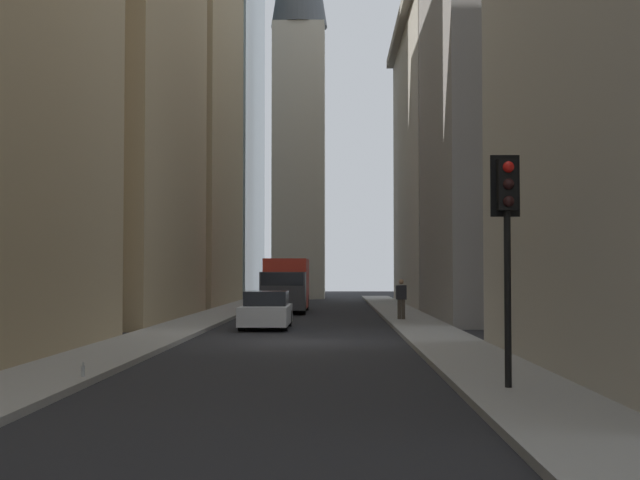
{
  "coord_description": "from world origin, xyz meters",
  "views": [
    {
      "loc": [
        -26.13,
        -1.25,
        2.16
      ],
      "look_at": [
        13.26,
        -0.51,
        3.63
      ],
      "focal_mm": 47.75,
      "sensor_mm": 36.0,
      "label": 1
    }
  ],
  "objects_px": {
    "pedestrian": "(401,297)",
    "discarded_bottle": "(83,371)",
    "traffic_light_foreground": "(507,215)",
    "delivery_truck": "(286,285)",
    "sedan_silver": "(266,311)"
  },
  "relations": [
    {
      "from": "sedan_silver",
      "to": "pedestrian",
      "type": "bearing_deg",
      "value": -53.47
    },
    {
      "from": "traffic_light_foreground",
      "to": "discarded_bottle",
      "type": "height_order",
      "value": "traffic_light_foreground"
    },
    {
      "from": "pedestrian",
      "to": "delivery_truck",
      "type": "bearing_deg",
      "value": 32.05
    },
    {
      "from": "sedan_silver",
      "to": "discarded_bottle",
      "type": "bearing_deg",
      "value": 172.02
    },
    {
      "from": "delivery_truck",
      "to": "pedestrian",
      "type": "height_order",
      "value": "delivery_truck"
    },
    {
      "from": "pedestrian",
      "to": "discarded_bottle",
      "type": "height_order",
      "value": "pedestrian"
    },
    {
      "from": "sedan_silver",
      "to": "discarded_bottle",
      "type": "distance_m",
      "value": 16.07
    },
    {
      "from": "discarded_bottle",
      "to": "delivery_truck",
      "type": "bearing_deg",
      "value": -4.46
    },
    {
      "from": "delivery_truck",
      "to": "traffic_light_foreground",
      "type": "xyz_separation_m",
      "value": [
        -30.01,
        -5.66,
        1.69
      ]
    },
    {
      "from": "delivery_truck",
      "to": "sedan_silver",
      "type": "bearing_deg",
      "value": -180.0
    },
    {
      "from": "delivery_truck",
      "to": "traffic_light_foreground",
      "type": "distance_m",
      "value": 30.59
    },
    {
      "from": "sedan_silver",
      "to": "traffic_light_foreground",
      "type": "relative_size",
      "value": 1.05
    },
    {
      "from": "sedan_silver",
      "to": "pedestrian",
      "type": "height_order",
      "value": "pedestrian"
    },
    {
      "from": "delivery_truck",
      "to": "pedestrian",
      "type": "distance_m",
      "value": 10.24
    },
    {
      "from": "traffic_light_foreground",
      "to": "discarded_bottle",
      "type": "bearing_deg",
      "value": 79.95
    }
  ]
}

